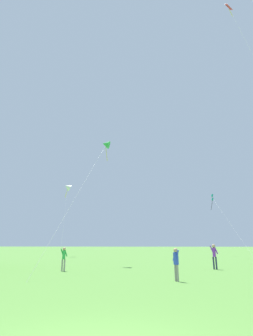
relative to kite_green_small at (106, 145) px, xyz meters
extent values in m
cone|color=green|center=(0.00, 0.03, 0.04)|extent=(0.88, 0.83, 0.97)
cylinder|color=yellow|center=(0.07, 0.14, -0.98)|extent=(0.20, 0.27, 1.37)
cylinder|color=silver|center=(-0.69, -5.94, -5.73)|extent=(1.40, 11.96, 11.40)
cone|color=white|center=(-9.18, 16.16, -0.79)|extent=(1.64, 1.57, 1.37)
cylinder|color=yellow|center=(-9.38, 16.28, -1.88)|extent=(0.48, 0.31, 1.31)
cylinder|color=silver|center=(-8.04, 12.22, -6.16)|extent=(2.29, 7.89, 10.55)
cube|color=red|center=(13.73, 0.19, 16.17)|extent=(0.80, 1.01, 0.90)
cylinder|color=#3F382D|center=(13.73, 0.19, 16.17)|extent=(0.71, 0.13, 0.50)
cylinder|color=yellow|center=(13.90, 0.24, 15.37)|extent=(0.39, 0.15, 0.96)
cube|color=teal|center=(14.53, 21.19, -1.74)|extent=(0.36, 0.41, 0.44)
cube|color=teal|center=(14.53, 21.19, -2.35)|extent=(0.36, 0.41, 0.44)
cylinder|color=#3F382D|center=(14.53, 21.19, -2.04)|extent=(0.03, 0.03, 0.87)
cylinder|color=black|center=(14.37, 21.38, -3.28)|extent=(0.38, 0.45, 1.71)
cylinder|color=silver|center=(15.44, 15.47, -6.78)|extent=(1.85, 11.46, 9.31)
cylinder|color=#2D3351|center=(8.84, -4.08, -11.00)|extent=(0.11, 0.11, 0.86)
cylinder|color=#2D3351|center=(9.01, -4.12, -11.00)|extent=(0.11, 0.11, 0.86)
cube|color=purple|center=(8.92, -4.10, -10.25)|extent=(0.26, 0.24, 0.64)
cylinder|color=purple|center=(8.79, -4.07, -10.09)|extent=(0.30, 0.15, 0.60)
cylinder|color=purple|center=(9.05, -4.13, -10.09)|extent=(0.30, 0.15, 0.60)
sphere|color=tan|center=(8.92, -4.10, -9.81)|extent=(0.24, 0.24, 0.24)
cylinder|color=gray|center=(5.75, -10.90, -11.05)|extent=(0.10, 0.10, 0.77)
cylinder|color=gray|center=(5.66, -10.77, -11.05)|extent=(0.10, 0.10, 0.77)
cube|color=blue|center=(5.70, -10.84, -10.38)|extent=(0.25, 0.26, 0.57)
cylinder|color=blue|center=(5.77, -10.94, -10.23)|extent=(0.21, 0.26, 0.54)
cylinder|color=blue|center=(5.64, -10.74, -10.23)|extent=(0.21, 0.26, 0.54)
sphere|color=tan|center=(5.70, -10.84, -9.98)|extent=(0.21, 0.21, 0.21)
cylinder|color=gray|center=(-1.55, -6.51, -11.05)|extent=(0.10, 0.10, 0.76)
cylinder|color=gray|center=(-1.40, -6.46, -11.05)|extent=(0.10, 0.10, 0.76)
cube|color=green|center=(-1.48, -6.48, -10.39)|extent=(0.23, 0.22, 0.57)
cylinder|color=green|center=(-1.59, -6.52, -10.25)|extent=(0.27, 0.14, 0.53)
cylinder|color=green|center=(-1.36, -6.45, -10.25)|extent=(0.27, 0.14, 0.53)
sphere|color=tan|center=(-1.48, -6.48, -10.00)|extent=(0.21, 0.21, 0.21)
camera|label=1|loc=(4.72, -24.92, -9.70)|focal=28.55mm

